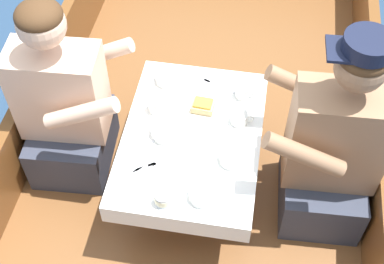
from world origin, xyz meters
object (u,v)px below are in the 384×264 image
object	(u,v)px
coffee_cup_starboard	(156,105)
coffee_cup_center	(243,91)
person_starboard	(331,151)
sandwich	(203,106)
tin_can	(163,199)
person_port	(65,107)
coffee_cup_port	(239,118)

from	to	relation	value
coffee_cup_starboard	coffee_cup_center	world-z (taller)	coffee_cup_starboard
person_starboard	coffee_cup_starboard	xyz separation A→B (m)	(-0.79, 0.13, -0.00)
sandwich	tin_can	size ratio (longest dim) A/B	1.55
sandwich	coffee_cup_center	size ratio (longest dim) A/B	1.08
person_starboard	sandwich	distance (m)	0.60
person_port	tin_can	world-z (taller)	person_port
sandwich	coffee_cup_port	world-z (taller)	sandwich
person_starboard	coffee_cup_center	distance (m)	0.50
person_port	tin_can	distance (m)	0.69
sandwich	tin_can	world-z (taller)	sandwich
coffee_cup_starboard	tin_can	bearing A→B (deg)	-75.01
person_starboard	coffee_cup_center	size ratio (longest dim) A/B	10.86
coffee_cup_port	coffee_cup_center	bearing A→B (deg)	90.43
coffee_cup_starboard	tin_can	distance (m)	0.50
person_port	person_starboard	world-z (taller)	person_starboard
tin_can	person_port	bearing A→B (deg)	142.27
person_port	sandwich	size ratio (longest dim) A/B	9.37
coffee_cup_port	coffee_cup_center	distance (m)	0.16
person_starboard	coffee_cup_port	bearing A→B (deg)	-20.24
coffee_cup_center	coffee_cup_port	bearing A→B (deg)	-89.57
person_port	coffee_cup_center	world-z (taller)	person_port
sandwich	coffee_cup_port	xyz separation A→B (m)	(0.17, -0.04, -0.00)
person_port	coffee_cup_center	distance (m)	0.83
person_starboard	coffee_cup_starboard	world-z (taller)	person_starboard
coffee_cup_port	tin_can	bearing A→B (deg)	-118.31
coffee_cup_port	tin_can	size ratio (longest dim) A/B	1.57
person_port	coffee_cup_center	bearing A→B (deg)	11.16
coffee_cup_center	coffee_cup_starboard	bearing A→B (deg)	-158.11
person_starboard	tin_can	xyz separation A→B (m)	(-0.66, -0.35, -0.01)
person_port	person_starboard	xyz separation A→B (m)	(1.21, -0.07, 0.02)
coffee_cup_port	coffee_cup_starboard	distance (m)	0.39
sandwich	coffee_cup_center	distance (m)	0.21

